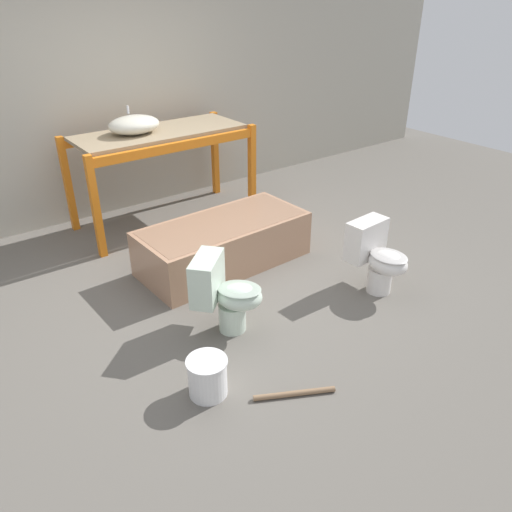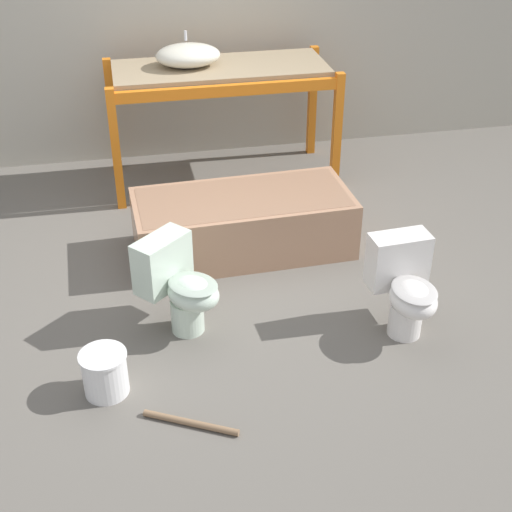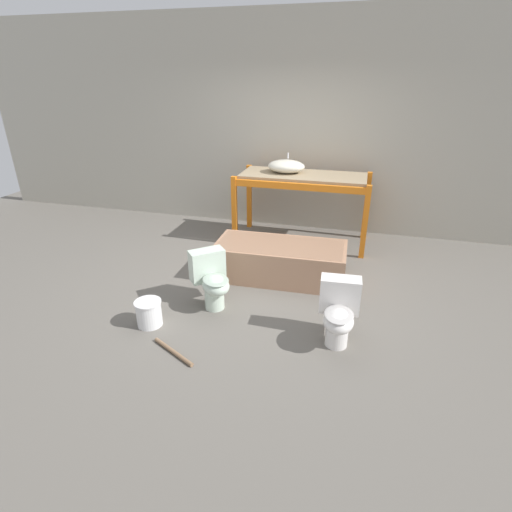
{
  "view_description": "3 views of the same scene",
  "coord_description": "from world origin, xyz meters",
  "px_view_note": "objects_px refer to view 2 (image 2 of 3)",
  "views": [
    {
      "loc": [
        -1.99,
        -3.3,
        2.36
      ],
      "look_at": [
        -0.03,
        -0.72,
        0.6
      ],
      "focal_mm": 35.0,
      "sensor_mm": 36.0,
      "label": 1
    },
    {
      "loc": [
        -0.54,
        -4.3,
        2.82
      ],
      "look_at": [
        0.21,
        -0.68,
        0.5
      ],
      "focal_mm": 50.0,
      "sensor_mm": 36.0,
      "label": 2
    },
    {
      "loc": [
        1.19,
        -4.16,
        2.34
      ],
      "look_at": [
        0.21,
        -0.57,
        0.63
      ],
      "focal_mm": 28.0,
      "sensor_mm": 36.0,
      "label": 3
    }
  ],
  "objects_px": {
    "toilet_far": "(179,284)",
    "bucket_white": "(105,372)",
    "bathtub_main": "(243,219)",
    "sink_basin": "(188,55)",
    "toilet_near": "(405,285)"
  },
  "relations": [
    {
      "from": "sink_basin",
      "to": "toilet_near",
      "type": "distance_m",
      "value": 2.76
    },
    {
      "from": "bathtub_main",
      "to": "toilet_near",
      "type": "distance_m",
      "value": 1.41
    },
    {
      "from": "toilet_far",
      "to": "bucket_white",
      "type": "bearing_deg",
      "value": -174.7
    },
    {
      "from": "sink_basin",
      "to": "toilet_far",
      "type": "bearing_deg",
      "value": -99.58
    },
    {
      "from": "sink_basin",
      "to": "bathtub_main",
      "type": "height_order",
      "value": "sink_basin"
    },
    {
      "from": "bathtub_main",
      "to": "bucket_white",
      "type": "relative_size",
      "value": 5.95
    },
    {
      "from": "bathtub_main",
      "to": "toilet_far",
      "type": "distance_m",
      "value": 1.03
    },
    {
      "from": "sink_basin",
      "to": "toilet_far",
      "type": "distance_m",
      "value": 2.31
    },
    {
      "from": "bathtub_main",
      "to": "toilet_near",
      "type": "bearing_deg",
      "value": -57.32
    },
    {
      "from": "sink_basin",
      "to": "bucket_white",
      "type": "bearing_deg",
      "value": -107.66
    },
    {
      "from": "toilet_near",
      "to": "bucket_white",
      "type": "bearing_deg",
      "value": -176.89
    },
    {
      "from": "sink_basin",
      "to": "bathtub_main",
      "type": "distance_m",
      "value": 1.56
    },
    {
      "from": "toilet_near",
      "to": "toilet_far",
      "type": "xyz_separation_m",
      "value": [
        -1.37,
        0.3,
        0.0
      ]
    },
    {
      "from": "sink_basin",
      "to": "toilet_near",
      "type": "height_order",
      "value": "sink_basin"
    },
    {
      "from": "sink_basin",
      "to": "bucket_white",
      "type": "distance_m",
      "value": 2.96
    }
  ]
}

